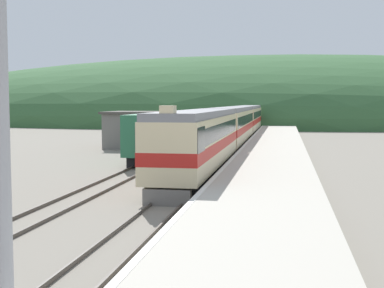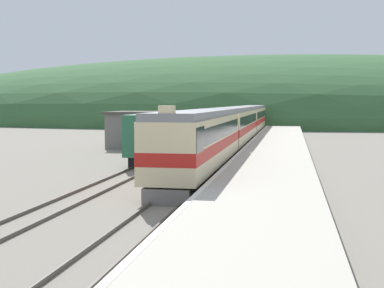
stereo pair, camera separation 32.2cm
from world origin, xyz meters
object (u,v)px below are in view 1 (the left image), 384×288
at_px(carriage_second, 233,126).
at_px(siding_train, 186,129).
at_px(carriage_third, 248,119).
at_px(express_train_lead_car, 199,141).
at_px(carriage_fourth, 256,115).

distance_m(carriage_second, siding_train, 4.75).
relative_size(carriage_second, carriage_third, 1.00).
relative_size(express_train_lead_car, carriage_fourth, 0.89).
xyz_separation_m(carriage_third, carriage_fourth, (0.00, 22.51, 0.00)).
xyz_separation_m(express_train_lead_car, carriage_second, (0.00, 21.55, -0.01)).
relative_size(carriage_second, carriage_fourth, 1.00).
bearing_deg(carriage_second, carriage_fourth, 90.00).
bearing_deg(carriage_third, carriage_fourth, 90.00).
bearing_deg(express_train_lead_car, siding_train, 102.63).
distance_m(express_train_lead_car, siding_train, 21.54).
bearing_deg(carriage_third, carriage_second, -90.00).
xyz_separation_m(express_train_lead_car, carriage_third, (0.00, 44.06, -0.01)).
height_order(express_train_lead_car, siding_train, express_train_lead_car).
height_order(carriage_second, carriage_fourth, same).
bearing_deg(express_train_lead_car, carriage_fourth, 90.00).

